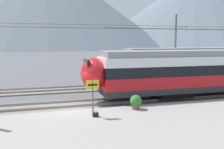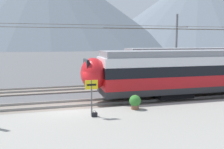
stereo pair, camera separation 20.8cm
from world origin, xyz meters
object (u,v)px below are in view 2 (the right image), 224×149
at_px(catenary_mast_far_side, 177,46).
at_px(platform_sign, 92,90).
at_px(handbag_near_sign, 94,115).
at_px(potted_plant_platform_edge, 135,101).

distance_m(catenary_mast_far_side, platform_sign, 16.81).
distance_m(catenary_mast_far_side, handbag_near_sign, 17.02).
relative_size(catenary_mast_far_side, potted_plant_platform_edge, 53.36).
bearing_deg(potted_plant_platform_edge, handbag_near_sign, -162.09).
xyz_separation_m(catenary_mast_far_side, platform_sign, (-11.83, -11.77, -2.11)).
bearing_deg(platform_sign, potted_plant_platform_edge, 15.31).
bearing_deg(potted_plant_platform_edge, catenary_mast_far_side, 50.75).
height_order(catenary_mast_far_side, handbag_near_sign, catenary_mast_far_side).
relative_size(platform_sign, potted_plant_platform_edge, 2.30).
distance_m(catenary_mast_far_side, potted_plant_platform_edge, 14.52).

